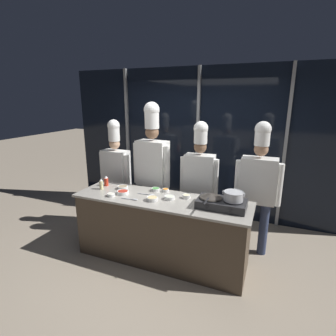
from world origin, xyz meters
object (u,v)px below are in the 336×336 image
at_px(prep_bowl_bean_sprouts, 170,197).
at_px(serving_spoon_slotted, 133,199).
at_px(prep_bowl_carrots, 166,190).
at_px(prep_bowl_mushrooms, 123,187).
at_px(prep_bowl_noodles, 186,196).
at_px(prep_bowl_garlic, 111,195).
at_px(chef_line, 199,175).
at_px(prep_bowl_ginger, 152,198).
at_px(frying_pan, 211,196).
at_px(portable_stove, 222,203).
at_px(squeeze_bottle_oil, 101,184).
at_px(chef_sous, 152,162).
at_px(chef_pastry, 258,182).
at_px(stock_pot, 234,196).
at_px(chef_head, 116,169).
at_px(squeeze_bottle_chili, 106,181).
at_px(serving_spoon_solid, 149,194).
at_px(prep_bowl_chili_flakes, 123,192).
at_px(prep_bowl_scallions, 156,189).

relative_size(prep_bowl_bean_sprouts, serving_spoon_slotted, 0.59).
bearing_deg(prep_bowl_carrots, prep_bowl_mushrooms, -167.94).
relative_size(prep_bowl_noodles, serving_spoon_slotted, 0.45).
distance_m(prep_bowl_garlic, chef_line, 1.30).
relative_size(prep_bowl_ginger, serving_spoon_slotted, 0.65).
bearing_deg(frying_pan, portable_stove, 1.66).
bearing_deg(squeeze_bottle_oil, chef_sous, 46.99).
distance_m(chef_line, chef_pastry, 0.82).
bearing_deg(stock_pot, chef_head, 162.86).
bearing_deg(squeeze_bottle_oil, chef_line, 27.58).
xyz_separation_m(stock_pot, squeeze_bottle_chili, (-1.89, 0.15, -0.10)).
bearing_deg(serving_spoon_solid, squeeze_bottle_oil, -175.89).
height_order(serving_spoon_slotted, chef_line, chef_line).
distance_m(frying_pan, squeeze_bottle_oil, 1.59).
bearing_deg(prep_bowl_chili_flakes, portable_stove, 2.59).
bearing_deg(prep_bowl_garlic, prep_bowl_ginger, 7.32).
height_order(prep_bowl_carrots, chef_pastry, chef_pastry).
relative_size(frying_pan, stock_pot, 1.87).
relative_size(serving_spoon_solid, chef_pastry, 0.13).
distance_m(squeeze_bottle_chili, prep_bowl_noodles, 1.27).
bearing_deg(prep_bowl_scallions, prep_bowl_mushrooms, -167.36).
bearing_deg(squeeze_bottle_chili, serving_spoon_slotted, -27.67).
distance_m(chef_sous, chef_pastry, 1.56).
relative_size(prep_bowl_mushrooms, chef_line, 0.08).
height_order(stock_pot, serving_spoon_solid, stock_pot).
distance_m(prep_bowl_ginger, chef_line, 0.88).
distance_m(prep_bowl_chili_flakes, chef_head, 0.89).
relative_size(prep_bowl_ginger, chef_sous, 0.07).
height_order(prep_bowl_carrots, prep_bowl_garlic, prep_bowl_carrots).
bearing_deg(prep_bowl_carrots, chef_line, 47.28).
relative_size(squeeze_bottle_oil, chef_sous, 0.08).
relative_size(squeeze_bottle_oil, chef_pastry, 0.09).
relative_size(frying_pan, squeeze_bottle_chili, 3.13).
bearing_deg(prep_bowl_chili_flakes, serving_spoon_solid, 16.41).
height_order(chef_head, chef_sous, chef_sous).
distance_m(prep_bowl_bean_sprouts, prep_bowl_ginger, 0.23).
height_order(stock_pot, prep_bowl_carrots, stock_pot).
distance_m(serving_spoon_slotted, serving_spoon_solid, 0.26).
bearing_deg(squeeze_bottle_oil, chef_pastry, 17.59).
bearing_deg(chef_pastry, squeeze_bottle_chili, 13.49).
relative_size(squeeze_bottle_oil, serving_spoon_solid, 0.67).
height_order(prep_bowl_ginger, serving_spoon_solid, prep_bowl_ginger).
relative_size(stock_pot, prep_bowl_bean_sprouts, 1.84).
distance_m(serving_spoon_solid, chef_pastry, 1.49).
bearing_deg(prep_bowl_ginger, frying_pan, 8.99).
distance_m(squeeze_bottle_chili, serving_spoon_slotted, 0.73).
relative_size(portable_stove, chef_sous, 0.27).
distance_m(prep_bowl_noodles, prep_bowl_bean_sprouts, 0.22).
height_order(prep_bowl_scallions, prep_bowl_carrots, same).
height_order(squeeze_bottle_oil, prep_bowl_mushrooms, squeeze_bottle_oil).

